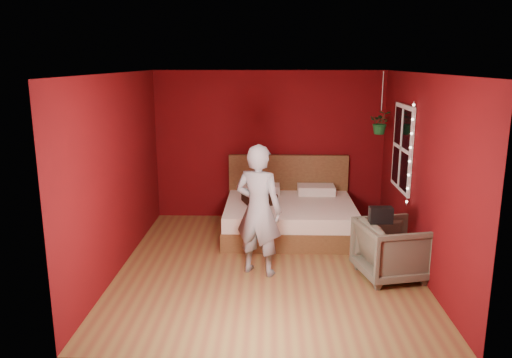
# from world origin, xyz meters

# --- Properties ---
(floor) EXTENTS (4.50, 4.50, 0.00)m
(floor) POSITION_xyz_m (0.00, 0.00, 0.00)
(floor) COLOR olive
(floor) RESTS_ON ground
(room_walls) EXTENTS (4.04, 4.54, 2.62)m
(room_walls) POSITION_xyz_m (0.00, 0.00, 1.68)
(room_walls) COLOR #5C090C
(room_walls) RESTS_ON ground
(window) EXTENTS (0.05, 0.97, 1.27)m
(window) POSITION_xyz_m (1.97, 0.90, 1.50)
(window) COLOR white
(window) RESTS_ON room_walls
(fairy_lights) EXTENTS (0.04, 0.04, 1.45)m
(fairy_lights) POSITION_xyz_m (1.94, 0.37, 1.50)
(fairy_lights) COLOR silver
(fairy_lights) RESTS_ON room_walls
(bed) EXTENTS (2.09, 1.78, 1.15)m
(bed) POSITION_xyz_m (0.34, 1.41, 0.30)
(bed) COLOR brown
(bed) RESTS_ON ground
(person) EXTENTS (0.74, 0.62, 1.73)m
(person) POSITION_xyz_m (-0.13, -0.23, 0.87)
(person) COLOR gray
(person) RESTS_ON ground
(armchair) EXTENTS (0.99, 0.98, 0.76)m
(armchair) POSITION_xyz_m (1.60, -0.32, 0.38)
(armchair) COLOR #5C5A49
(armchair) RESTS_ON ground
(handbag) EXTENTS (0.29, 0.16, 0.21)m
(handbag) POSITION_xyz_m (1.42, -0.36, 0.86)
(handbag) COLOR black
(handbag) RESTS_ON armchair
(throw_pillow) EXTENTS (0.60, 0.60, 0.17)m
(throw_pillow) POSITION_xyz_m (-0.15, 1.32, 0.61)
(throw_pillow) COLOR black
(throw_pillow) RESTS_ON bed
(hanging_plant) EXTENTS (0.38, 0.35, 0.97)m
(hanging_plant) POSITION_xyz_m (1.74, 1.41, 1.82)
(hanging_plant) COLOR silver
(hanging_plant) RESTS_ON room_walls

